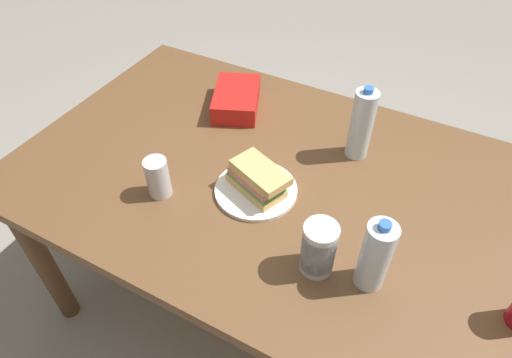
{
  "coord_description": "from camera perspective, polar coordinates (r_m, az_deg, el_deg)",
  "views": [
    {
      "loc": [
        0.38,
        -0.86,
        1.67
      ],
      "look_at": [
        -0.04,
        -0.08,
        0.79
      ],
      "focal_mm": 31.01,
      "sensor_mm": 36.0,
      "label": 1
    }
  ],
  "objects": [
    {
      "name": "soda_can_silver",
      "position": [
        1.26,
        -12.55,
        0.18
      ],
      "size": [
        0.07,
        0.07,
        0.12
      ],
      "primitive_type": "cylinder",
      "color": "silver",
      "rests_on": "dining_table"
    },
    {
      "name": "paper_plate",
      "position": [
        1.28,
        -0.0,
        -1.4
      ],
      "size": [
        0.24,
        0.24,
        0.01
      ],
      "primitive_type": "cylinder",
      "color": "white",
      "rests_on": "dining_table"
    },
    {
      "name": "sandwich",
      "position": [
        1.24,
        0.18,
        0.04
      ],
      "size": [
        0.2,
        0.15,
        0.08
      ],
      "color": "#DBB26B",
      "rests_on": "paper_plate"
    },
    {
      "name": "dining_table",
      "position": [
        1.38,
        3.11,
        -2.37
      ],
      "size": [
        1.62,
        0.99,
        0.74
      ],
      "color": "brown",
      "rests_on": "ground_plane"
    },
    {
      "name": "water_bottle_spare",
      "position": [
        1.36,
        13.44,
        6.86
      ],
      "size": [
        0.07,
        0.07,
        0.24
      ],
      "color": "silver",
      "rests_on": "dining_table"
    },
    {
      "name": "plastic_cup_stack",
      "position": [
        1.07,
        8.08,
        -8.83
      ],
      "size": [
        0.08,
        0.08,
        0.15
      ],
      "color": "silver",
      "rests_on": "dining_table"
    },
    {
      "name": "chip_bag",
      "position": [
        1.58,
        -2.55,
        10.27
      ],
      "size": [
        0.23,
        0.27,
        0.07
      ],
      "primitive_type": "cube",
      "rotation": [
        0.0,
        0.0,
        1.98
      ],
      "color": "red",
      "rests_on": "dining_table"
    },
    {
      "name": "water_bottle_tall",
      "position": [
        1.05,
        15.13,
        -9.53
      ],
      "size": [
        0.07,
        0.07,
        0.21
      ],
      "color": "silver",
      "rests_on": "dining_table"
    },
    {
      "name": "ground_plane",
      "position": [
        1.92,
        2.33,
        -15.86
      ],
      "size": [
        8.0,
        8.0,
        0.0
      ],
      "primitive_type": "plane",
      "color": "gray"
    }
  ]
}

